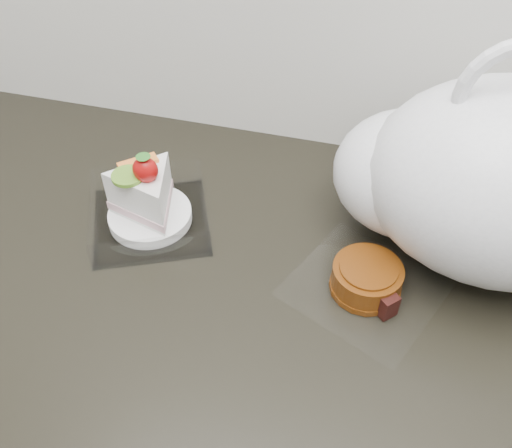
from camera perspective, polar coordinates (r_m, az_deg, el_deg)
counter at (r=1.13m, az=5.57°, el=-20.94°), size 2.04×0.64×0.90m
cake_tray at (r=0.82m, az=-10.73°, el=1.89°), size 0.21×0.21×0.13m
mooncake_wrap at (r=0.74m, az=11.04°, el=-5.62°), size 0.23×0.23×0.04m
plastic_bag at (r=0.76m, az=22.07°, el=4.09°), size 0.38×0.27×0.32m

